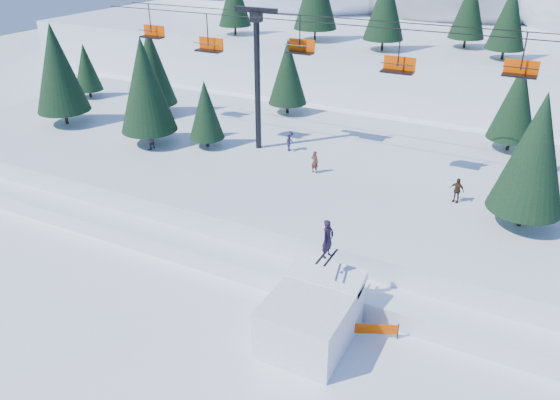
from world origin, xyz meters
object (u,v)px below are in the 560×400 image
at_px(banner_far, 465,320).
at_px(chairlift, 391,73).
at_px(banner_near, 369,329).
at_px(jump_kicker, 311,316).

bearing_deg(banner_far, chairlift, 125.03).
xyz_separation_m(chairlift, banner_near, (3.95, -14.12, -8.78)).
bearing_deg(banner_far, banner_near, -144.97).
distance_m(jump_kicker, banner_far, 7.69).
distance_m(banner_near, banner_far, 4.87).
height_order(jump_kicker, banner_far, jump_kicker).
relative_size(chairlift, banner_far, 16.09).
xyz_separation_m(banner_near, banner_far, (3.99, 2.79, 0.00)).
relative_size(jump_kicker, banner_far, 2.04).
height_order(jump_kicker, chairlift, chairlift).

